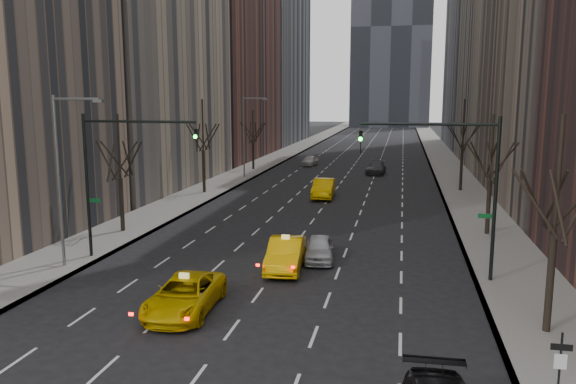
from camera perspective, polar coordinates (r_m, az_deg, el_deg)
The scene contains 21 objects.
ground at distance 19.41m, azimuth -9.38°, elevation -18.23°, with size 400.00×400.00×0.00m, color black.
sidewalk_left at distance 88.42m, azimuth -0.67°, elevation 3.75°, with size 4.50×320.00×0.15m, color slate.
sidewalk_right at distance 86.65m, azimuth 15.41°, elevation 3.29°, with size 4.50×320.00×0.15m, color slate.
bld_left_far at distance 87.55m, azimuth -7.51°, elevation 18.00°, with size 14.00×28.00×44.00m, color brown.
tree_lw_b at distance 38.97m, azimuth -16.66°, elevation 1.35°, with size 3.36×3.50×7.82m.
tree_lw_c at distance 53.47m, azimuth -8.60°, elevation 4.11°, with size 3.36×3.50×8.74m.
tree_lw_d at distance 70.62m, azimuth -3.57°, elevation 5.11°, with size 3.36×3.50×7.36m.
tree_rw_a at distance 23.28m, azimuth 25.38°, elevation -4.12°, with size 3.36×3.50×8.28m.
tree_rw_b at distance 38.77m, azimuth 19.83°, elevation 1.14°, with size 3.36×3.50×7.82m.
tree_rw_c at distance 56.49m, azimuth 17.29°, elevation 4.07°, with size 3.36×3.50×8.74m.
traffic_mast_left at distance 32.15m, azimuth -17.27°, elevation 2.84°, with size 6.69×0.39×8.00m.
traffic_mast_right at distance 28.34m, azimuth 17.07°, elevation 2.00°, with size 6.69×0.39×8.00m.
streetlight_near at distance 31.33m, azimuth -21.81°, elevation 2.66°, with size 2.83×0.22×9.00m.
streetlight_far at distance 63.45m, azimuth -4.22°, elevation 6.46°, with size 2.83×0.22×9.00m.
sign_post at distance 17.17m, azimuth 25.84°, elevation -16.30°, with size 0.55×0.06×2.80m.
taxi_suv at distance 24.59m, azimuth -10.44°, elevation -10.25°, with size 2.46×5.34×1.48m, color #D7B104.
taxi_sedan at distance 29.93m, azimuth -0.24°, elevation -6.32°, with size 1.74×4.98×1.64m, color #FFBB05.
silver_sedan_ahead at distance 31.63m, azimuth 3.19°, elevation -5.73°, with size 1.60×3.97×1.35m, color #AEB1B7.
far_taxi at distance 51.16m, azimuth 3.64°, elevation 0.37°, with size 1.82×5.21×1.72m, color #FFBF05.
far_suv_grey at distance 68.00m, azimuth 8.93°, elevation 2.45°, with size 2.07×5.08×1.48m, color #323338.
far_car_white at distance 75.36m, azimuth 2.24°, elevation 3.20°, with size 1.61×4.01×1.37m, color silver.
Camera 1 is at (6.33, -15.99, 9.00)m, focal length 35.00 mm.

